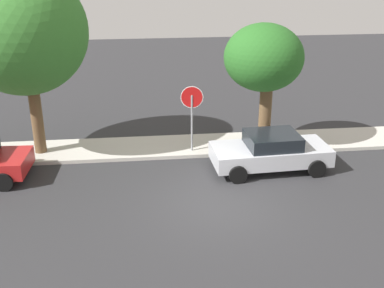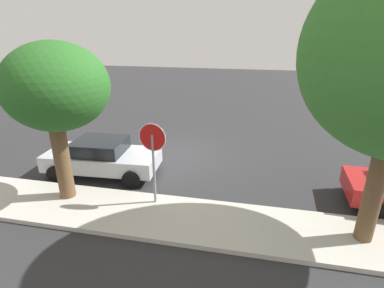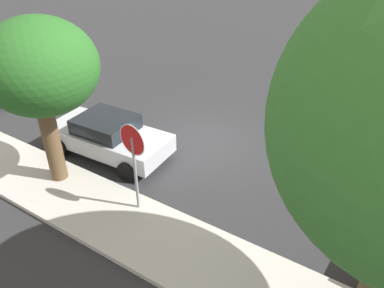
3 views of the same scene
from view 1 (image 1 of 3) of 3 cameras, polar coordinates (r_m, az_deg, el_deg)
name	(u,v)px [view 1 (image 1 of 3)]	position (r m, az deg, el deg)	size (l,w,h in m)	color
ground_plane	(219,203)	(15.39, 3.25, -7.04)	(60.00, 60.00, 0.00)	#2D2D30
sidewalk_curb	(200,145)	(19.54, 0.98, -0.15)	(32.00, 2.19, 0.14)	beige
stop_sign	(192,107)	(18.26, -0.01, 4.36)	(0.86, 0.11, 2.74)	gray
parked_car_silver	(271,151)	(17.59, 9.30, -0.85)	(4.29, 2.19, 1.38)	silver
street_tree_near_corner	(22,32)	(18.45, -19.50, 12.42)	(4.65, 4.65, 7.05)	brown
street_tree_mid_block	(264,59)	(18.48, 8.50, 9.93)	(3.00, 3.00, 4.98)	brown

